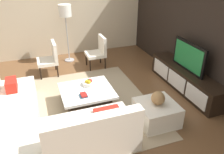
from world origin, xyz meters
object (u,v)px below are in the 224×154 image
object	(u,v)px
ottoman	(156,113)
fruit_bowl	(89,83)
floor_lamp	(65,14)
book_stack	(84,95)
decorative_ball	(158,98)
media_console	(185,79)
sectional_couch	(38,123)
coffee_table	(87,97)
accent_chair_near	(51,57)
television	(189,57)
accent_chair_far	(98,50)

from	to	relation	value
ottoman	fruit_bowl	size ratio (longest dim) A/B	2.50
ottoman	floor_lamp	bearing A→B (deg)	-163.78
ottoman	book_stack	distance (m)	1.41
ottoman	decorative_ball	bearing A→B (deg)	0.00
media_console	fruit_bowl	distance (m)	2.22
floor_lamp	ottoman	bearing A→B (deg)	16.22
sectional_couch	decorative_ball	size ratio (longest dim) A/B	9.93
decorative_ball	coffee_table	bearing A→B (deg)	-131.65
book_stack	fruit_bowl	bearing A→B (deg)	152.27
accent_chair_near	floor_lamp	bearing A→B (deg)	136.81
ottoman	television	bearing A→B (deg)	124.88
fruit_bowl	media_console	bearing A→B (deg)	82.81
book_stack	coffee_table	bearing A→B (deg)	153.30
television	coffee_table	world-z (taller)	television
ottoman	book_stack	xyz separation A→B (m)	(-0.73, -1.19, 0.20)
sectional_couch	accent_chair_near	distance (m)	2.40
sectional_couch	floor_lamp	distance (m)	3.46
accent_chair_far	television	bearing A→B (deg)	33.34
media_console	ottoman	distance (m)	1.49
sectional_couch	fruit_bowl	bearing A→B (deg)	126.07
floor_lamp	ottoman	distance (m)	3.77
coffee_table	decorative_ball	bearing A→B (deg)	48.35
television	book_stack	xyz separation A→B (m)	(0.12, -2.41, -0.42)
accent_chair_far	sectional_couch	bearing A→B (deg)	-42.21
floor_lamp	decorative_ball	size ratio (longest dim) A/B	6.60
television	sectional_couch	world-z (taller)	television
media_console	accent_chair_far	distance (m)	2.42
fruit_bowl	accent_chair_far	world-z (taller)	accent_chair_far
media_console	accent_chair_far	xyz separation A→B (m)	(-1.87, -1.51, 0.24)
floor_lamp	coffee_table	bearing A→B (deg)	-1.69
book_stack	television	bearing A→B (deg)	92.96
media_console	television	size ratio (longest dim) A/B	2.15
sectional_couch	book_stack	size ratio (longest dim) A/B	13.89
coffee_table	accent_chair_near	xyz separation A→B (m)	(-1.72, -0.51, 0.29)
coffee_table	accent_chair_near	world-z (taller)	accent_chair_near
fruit_bowl	book_stack	world-z (taller)	fruit_bowl
media_console	coffee_table	size ratio (longest dim) A/B	2.15
media_console	floor_lamp	size ratio (longest dim) A/B	1.37
coffee_table	accent_chair_near	size ratio (longest dim) A/B	1.19
accent_chair_near	floor_lamp	size ratio (longest dim) A/B	0.53
coffee_table	accent_chair_far	size ratio (longest dim) A/B	1.19
book_stack	floor_lamp	bearing A→B (deg)	176.07
coffee_table	book_stack	size ratio (longest dim) A/B	5.86
floor_lamp	accent_chair_far	xyz separation A→B (m)	(0.71, 0.71, -0.90)
floor_lamp	fruit_bowl	bearing A→B (deg)	0.63
coffee_table	decorative_ball	size ratio (longest dim) A/B	4.19
accent_chair_far	floor_lamp	bearing A→B (deg)	-140.52
coffee_table	ottoman	world-z (taller)	ottoman
accent_chair_near	ottoman	bearing A→B (deg)	24.99
ottoman	media_console	bearing A→B (deg)	124.89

